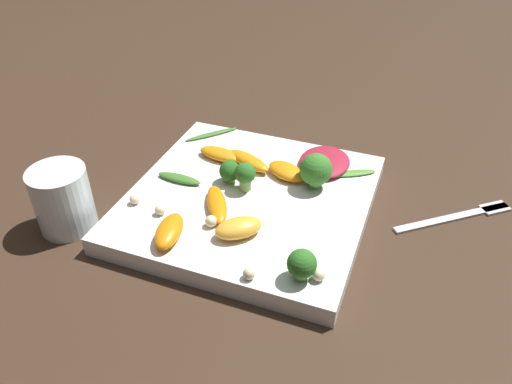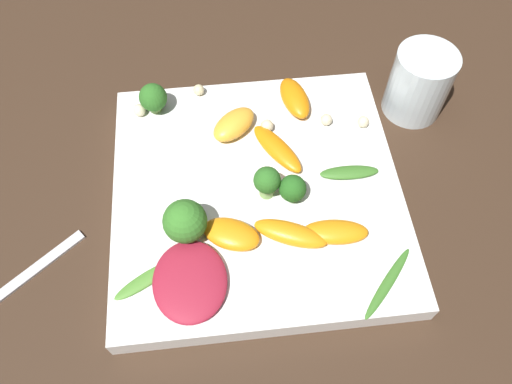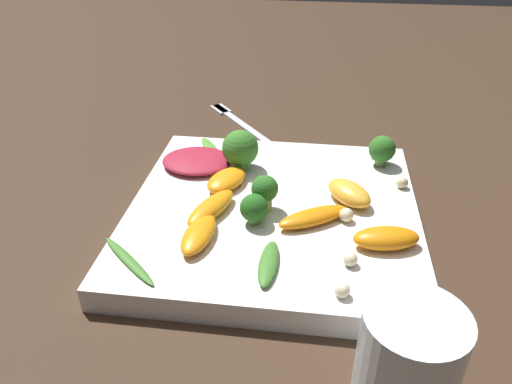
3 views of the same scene
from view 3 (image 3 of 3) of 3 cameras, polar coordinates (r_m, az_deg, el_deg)
ground_plane at (r=0.55m, az=1.97°, el=-3.73°), size 2.40×2.40×0.00m
plate at (r=0.54m, az=1.99°, el=-2.63°), size 0.31×0.31×0.03m
drinking_glass at (r=0.38m, az=16.97°, el=-18.01°), size 0.07×0.07×0.08m
fork at (r=0.79m, az=-2.46°, el=8.43°), size 0.12×0.14×0.01m
radicchio_leaf_0 at (r=0.61m, az=-6.73°, el=3.57°), size 0.09×0.07×0.01m
orange_segment_0 at (r=0.51m, az=6.57°, el=-2.84°), size 0.08×0.06×0.01m
orange_segment_1 at (r=0.48m, az=-6.57°, el=-4.80°), size 0.03×0.07×0.01m
orange_segment_2 at (r=0.49m, az=14.65°, el=-5.13°), size 0.07×0.04×0.02m
orange_segment_3 at (r=0.56m, az=-3.38°, el=1.39°), size 0.06×0.07×0.02m
orange_segment_4 at (r=0.52m, az=-5.15°, el=-1.82°), size 0.05×0.08×0.02m
orange_segment_5 at (r=0.54m, az=10.59°, el=-0.12°), size 0.06×0.06×0.02m
broccoli_floret_0 at (r=0.52m, az=1.01°, el=0.14°), size 0.03×0.03×0.04m
broccoli_floret_1 at (r=0.59m, az=-1.81°, el=4.95°), size 0.04×0.04×0.05m
broccoli_floret_2 at (r=0.50m, az=-0.24°, el=-1.88°), size 0.03×0.03×0.03m
broccoli_floret_3 at (r=0.62m, az=14.21°, el=4.72°), size 0.03×0.03×0.04m
arugula_sprig_0 at (r=0.47m, az=-14.35°, el=-7.59°), size 0.07×0.07×0.00m
arugula_sprig_1 at (r=0.65m, az=-5.18°, el=4.97°), size 0.05×0.06×0.00m
arugula_sprig_2 at (r=0.45m, az=1.44°, el=-8.13°), size 0.02×0.06×0.01m
macadamia_nut_0 at (r=0.64m, az=13.49°, el=4.45°), size 0.01×0.01×0.01m
macadamia_nut_1 at (r=0.59m, az=16.35°, el=1.05°), size 0.01×0.01×0.01m
macadamia_nut_2 at (r=0.51m, az=10.27°, el=-2.61°), size 0.01×0.01×0.01m
macadamia_nut_3 at (r=0.46m, az=10.72°, el=-7.54°), size 0.01×0.01×0.01m
macadamia_nut_4 at (r=0.43m, az=9.83°, el=-10.98°), size 0.01×0.01×0.01m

